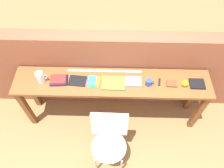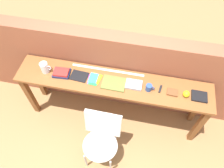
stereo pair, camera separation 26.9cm
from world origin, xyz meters
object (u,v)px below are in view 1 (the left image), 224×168
object	(u,v)px
pitcher_white	(40,77)
book_open_centre	(113,83)
leather_journal_brown	(172,84)
sports_ball_small	(185,83)
book_repair_rightmost	(197,84)
book_stack_leftmost	(59,80)
magazine_cycling	(77,81)
mug	(149,82)
pamphlet_pile_colourful	(93,81)
multitool_folded	(159,82)
chair_white_moulded	(109,139)

from	to	relation	value
pitcher_white	book_open_centre	bearing A→B (deg)	-1.23
leather_journal_brown	sports_ball_small	xyz separation A→B (m)	(0.16, -0.01, 0.03)
book_open_centre	book_repair_rightmost	bearing A→B (deg)	1.56
pitcher_white	book_stack_leftmost	bearing A→B (deg)	-0.36
magazine_cycling	book_open_centre	size ratio (longest dim) A/B	0.74
book_stack_leftmost	mug	distance (m)	1.12
book_stack_leftmost	pamphlet_pile_colourful	size ratio (longest dim) A/B	1.09
leather_journal_brown	book_repair_rightmost	xyz separation A→B (m)	(0.32, 0.00, 0.00)
book_open_centre	mug	bearing A→B (deg)	0.37
pamphlet_pile_colourful	book_open_centre	size ratio (longest dim) A/B	0.69
book_stack_leftmost	book_repair_rightmost	world-z (taller)	book_stack_leftmost
mug	book_stack_leftmost	bearing A→B (deg)	178.85
magazine_cycling	pamphlet_pile_colourful	distance (m)	0.20
pitcher_white	leather_journal_brown	bearing A→B (deg)	-0.45
pamphlet_pile_colourful	book_stack_leftmost	bearing A→B (deg)	-179.83
pitcher_white	book_open_centre	distance (m)	0.90
multitool_folded	pamphlet_pile_colourful	bearing A→B (deg)	-179.28
pitcher_white	pamphlet_pile_colourful	size ratio (longest dim) A/B	0.90
book_open_centre	sports_ball_small	size ratio (longest dim) A/B	3.65
book_stack_leftmost	multitool_folded	world-z (taller)	book_stack_leftmost
book_open_centre	book_repair_rightmost	world-z (taller)	book_repair_rightmost
pitcher_white	book_repair_rightmost	xyz separation A→B (m)	(1.94, -0.01, -0.06)
mug	sports_ball_small	distance (m)	0.44
chair_white_moulded	multitool_folded	world-z (taller)	multitool_folded
leather_journal_brown	book_repair_rightmost	size ratio (longest dim) A/B	0.70
sports_ball_small	chair_white_moulded	bearing A→B (deg)	-147.50
chair_white_moulded	pamphlet_pile_colourful	world-z (taller)	pamphlet_pile_colourful
sports_ball_small	leather_journal_brown	bearing A→B (deg)	175.80
book_open_centre	book_repair_rightmost	xyz separation A→B (m)	(1.04, 0.01, 0.00)
book_stack_leftmost	sports_ball_small	xyz separation A→B (m)	(1.56, -0.02, 0.01)
chair_white_moulded	book_stack_leftmost	xyz separation A→B (m)	(-0.65, 0.61, 0.38)
chair_white_moulded	pitcher_white	world-z (taller)	pitcher_white
book_repair_rightmost	leather_journal_brown	bearing A→B (deg)	-178.58
book_stack_leftmost	book_open_centre	bearing A→B (deg)	-1.51
book_open_centre	book_repair_rightmost	size ratio (longest dim) A/B	1.59
leather_journal_brown	sports_ball_small	size ratio (longest dim) A/B	1.61
pitcher_white	sports_ball_small	distance (m)	1.78
book_open_centre	book_repair_rightmost	distance (m)	1.04
pamphlet_pile_colourful	book_repair_rightmost	bearing A→B (deg)	-0.37
pitcher_white	multitool_folded	distance (m)	1.48
book_open_centre	leather_journal_brown	bearing A→B (deg)	1.50
magazine_cycling	book_repair_rightmost	size ratio (longest dim) A/B	1.17
book_stack_leftmost	book_open_centre	size ratio (longest dim) A/B	0.76
sports_ball_small	magazine_cycling	bearing A→B (deg)	178.74
magazine_cycling	sports_ball_small	distance (m)	1.33
chair_white_moulded	book_repair_rightmost	size ratio (longest dim) A/B	4.82
book_open_centre	leather_journal_brown	distance (m)	0.72
book_stack_leftmost	magazine_cycling	world-z (taller)	book_stack_leftmost
mug	chair_white_moulded	bearing A→B (deg)	-129.02
leather_journal_brown	book_open_centre	bearing A→B (deg)	-176.64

